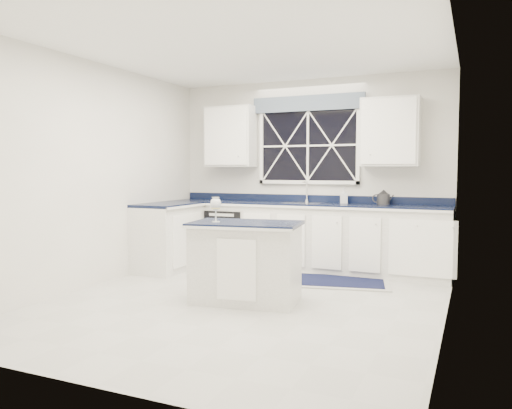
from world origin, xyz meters
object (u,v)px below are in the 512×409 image
at_px(faucet, 306,191).
at_px(soap_bottle, 344,196).
at_px(island, 246,262).
at_px(kettle, 383,198).
at_px(dishwasher, 232,236).
at_px(wine_glass, 216,205).

xyz_separation_m(faucet, soap_bottle, (0.56, -0.05, -0.05)).
bearing_deg(island, kettle, 53.24).
distance_m(dishwasher, soap_bottle, 1.78).
distance_m(dishwasher, wine_glass, 2.27).
distance_m(dishwasher, faucet, 1.31).
relative_size(dishwasher, faucet, 2.72).
bearing_deg(soap_bottle, dishwasher, -174.95).
xyz_separation_m(faucet, island, (0.01, -2.08, -0.67)).
relative_size(island, wine_glass, 4.65).
bearing_deg(island, dishwasher, 112.05).
distance_m(faucet, wine_glass, 2.23).
height_order(island, soap_bottle, soap_bottle).
height_order(island, kettle, kettle).
bearing_deg(island, soap_bottle, 66.54).
height_order(faucet, island, faucet).
distance_m(kettle, soap_bottle, 0.54).
bearing_deg(kettle, soap_bottle, 174.44).
bearing_deg(wine_glass, faucet, 82.79).
xyz_separation_m(wine_glass, soap_bottle, (0.84, 2.17, 0.01)).
height_order(dishwasher, kettle, kettle).
bearing_deg(wine_glass, dishwasher, 112.10).
xyz_separation_m(dishwasher, soap_bottle, (1.66, 0.15, 0.64)).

